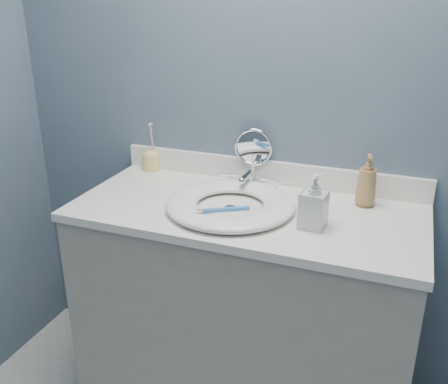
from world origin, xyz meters
The scene contains 12 objects.
back_wall centered at (0.00, 1.25, 1.20)m, with size 2.20×0.02×2.40m, color #455A68.
vanity_cabinet centered at (0.00, 0.97, 0.42)m, with size 1.20×0.55×0.85m, color #A4A196.
countertop centered at (0.00, 0.97, 0.86)m, with size 1.22×0.57×0.03m, color white.
backsplash centered at (0.00, 1.24, 0.93)m, with size 1.22×0.02×0.09m, color white.
basin centered at (-0.05, 0.94, 0.90)m, with size 0.45×0.45×0.04m, color white, non-canonical shape.
drain centered at (-0.05, 0.94, 0.88)m, with size 0.04×0.04×0.01m, color silver.
faucet centered at (-0.05, 1.14, 0.91)m, with size 0.25×0.13×0.07m.
makeup_mirror centered at (-0.06, 1.21, 1.00)m, with size 0.15×0.08×0.22m.
soap_bottle_amber centered at (0.38, 1.15, 0.97)m, with size 0.07×0.07×0.19m, color #A27849.
soap_bottle_clear centered at (0.25, 0.91, 0.97)m, with size 0.08×0.08×0.18m, color silver.
toothbrush_holder centered at (-0.50, 1.21, 0.93)m, with size 0.07×0.07×0.20m.
toothbrush_lying centered at (-0.03, 0.84, 0.92)m, with size 0.16×0.10×0.02m.
Camera 1 is at (0.50, -0.54, 1.59)m, focal length 40.00 mm.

